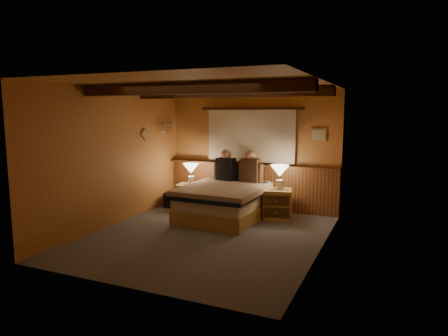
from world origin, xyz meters
The scene contains 19 objects.
floor centered at (0.00, 0.00, 0.00)m, with size 4.20×4.20×0.00m, color slate.
ceiling centered at (0.00, 0.00, 2.40)m, with size 4.20×4.20×0.00m, color #BB9246.
wall_back centered at (0.00, 2.10, 1.20)m, with size 3.60×3.60×0.00m, color #CF954A.
wall_left centered at (-1.80, 0.00, 1.20)m, with size 4.20×4.20×0.00m, color #CF954A.
wall_right centered at (1.80, 0.00, 1.20)m, with size 4.20×4.20×0.00m, color #CF954A.
wall_front centered at (0.00, -2.10, 1.20)m, with size 3.60×3.60×0.00m, color #CF954A.
wainscot centered at (0.00, 2.04, 0.49)m, with size 3.60×0.23×0.94m.
curtain_window centered at (0.00, 2.03, 1.52)m, with size 2.18×0.09×1.11m.
ceiling_beams centered at (0.00, 0.15, 2.31)m, with size 3.60×1.65×0.16m.
coat_rail centered at (-1.72, 1.58, 1.67)m, with size 0.05×0.55×0.24m.
framed_print centered at (1.35, 2.08, 1.55)m, with size 0.30×0.04×0.25m.
bed centered at (-0.16, 1.07, 0.32)m, with size 1.48×1.86×0.62m.
nightstand_left centered at (-1.15, 1.49, 0.25)m, with size 0.52×0.48×0.51m.
nightstand_right centered at (0.75, 1.46, 0.28)m, with size 0.59×0.55×0.56m.
lamp_left centered at (-1.12, 1.53, 0.81)m, with size 0.33×0.33×0.43m.
lamp_right centered at (0.77, 1.49, 0.88)m, with size 0.35×0.35×0.45m.
person_left centered at (-0.39, 1.67, 0.88)m, with size 0.53×0.24×0.64m.
person_right centered at (0.13, 1.67, 0.88)m, with size 0.54×0.24×0.65m.
duffel_bag centered at (-1.42, 1.49, 0.16)m, with size 0.57×0.40×0.37m.
Camera 1 is at (2.74, -5.61, 1.99)m, focal length 32.00 mm.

